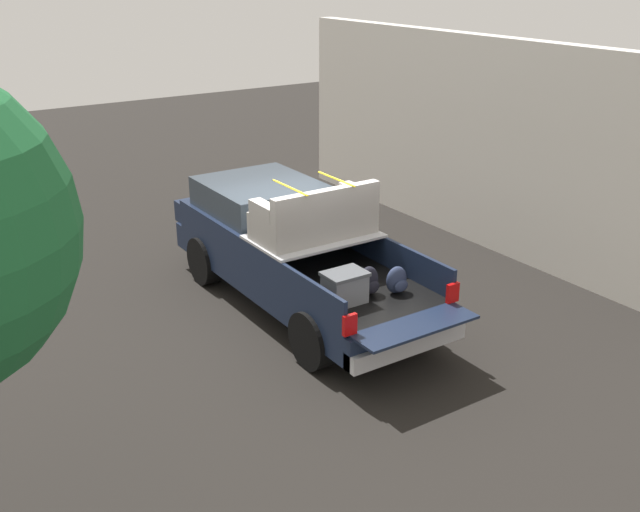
% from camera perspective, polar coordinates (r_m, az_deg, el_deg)
% --- Properties ---
extents(ground_plane, '(40.00, 40.00, 0.00)m').
position_cam_1_polar(ground_plane, '(12.31, -1.54, -3.89)').
color(ground_plane, black).
extents(pickup_truck, '(6.05, 2.06, 2.23)m').
position_cam_1_polar(pickup_truck, '(12.22, -2.51, 0.80)').
color(pickup_truck, '#162138').
rests_on(pickup_truck, ground_plane).
extents(building_facade, '(10.58, 0.36, 4.03)m').
position_cam_1_polar(building_facade, '(15.19, 11.69, 8.75)').
color(building_facade, silver).
rests_on(building_facade, ground_plane).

